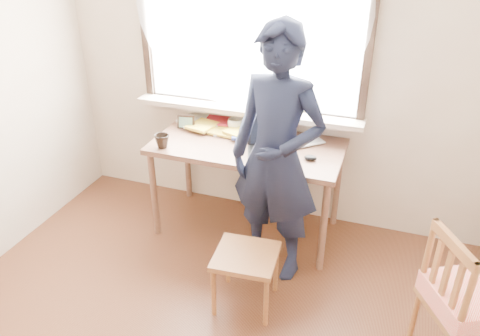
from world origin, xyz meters
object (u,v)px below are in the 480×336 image
(side_chair, at_px, (466,301))
(laptop, at_px, (272,143))
(person, at_px, (277,158))
(mug_white, at_px, (235,125))
(desk, at_px, (248,154))
(mug_dark, at_px, (162,141))
(work_chair, at_px, (246,262))

(side_chair, bearing_deg, laptop, 147.63)
(person, bearing_deg, laptop, 121.83)
(mug_white, bearing_deg, laptop, -33.36)
(desk, distance_m, mug_white, 0.31)
(desk, xyz_separation_m, mug_dark, (-0.58, -0.26, 0.13))
(work_chair, xyz_separation_m, person, (0.06, 0.43, 0.55))
(mug_white, distance_m, side_chair, 2.06)
(work_chair, bearing_deg, mug_white, 113.23)
(desk, height_order, laptop, laptop)
(laptop, height_order, side_chair, laptop)
(laptop, xyz_separation_m, work_chair, (0.06, -0.78, -0.49))
(laptop, bearing_deg, mug_white, 146.64)
(mug_white, xyz_separation_m, person, (0.50, -0.59, 0.07))
(mug_white, xyz_separation_m, mug_dark, (-0.40, -0.48, 0.00))
(mug_dark, xyz_separation_m, side_chair, (2.11, -0.61, -0.35))
(mug_dark, height_order, side_chair, side_chair)
(desk, height_order, work_chair, desk)
(side_chair, height_order, person, person)
(mug_white, bearing_deg, side_chair, -32.59)
(laptop, bearing_deg, desk, 171.11)
(mug_white, height_order, person, person)
(mug_white, distance_m, person, 0.78)
(desk, height_order, person, person)
(mug_dark, xyz_separation_m, work_chair, (0.84, -0.54, -0.48))
(desk, bearing_deg, side_chair, -29.76)
(mug_white, bearing_deg, mug_dark, -129.92)
(mug_dark, bearing_deg, person, -7.00)
(mug_dark, relative_size, side_chair, 0.12)
(mug_dark, bearing_deg, side_chair, -16.16)
(side_chair, bearing_deg, work_chair, 176.97)
(person, bearing_deg, side_chair, -10.96)
(mug_white, relative_size, person, 0.07)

